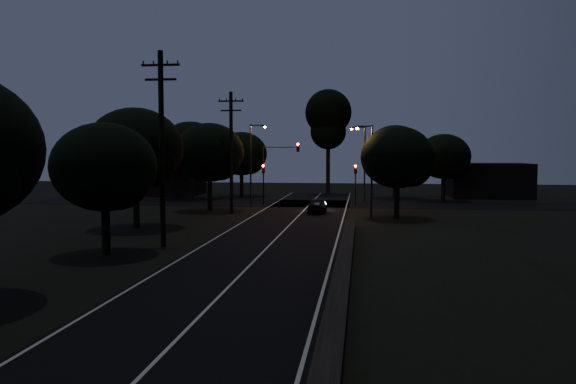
# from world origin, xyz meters

# --- Properties ---
(ground) EXTENTS (160.00, 160.00, 0.00)m
(ground) POSITION_xyz_m (0.00, 0.00, 0.00)
(ground) COLOR black
(road_surface) EXTENTS (60.00, 70.00, 0.03)m
(road_surface) POSITION_xyz_m (0.00, 31.12, 0.01)
(road_surface) COLOR black
(road_surface) RESTS_ON ground
(retaining_wall) EXTENTS (6.93, 26.00, 1.60)m
(retaining_wall) POSITION_xyz_m (7.74, 3.00, 0.62)
(retaining_wall) COLOR black
(retaining_wall) RESTS_ON ground
(utility_pole_mid) EXTENTS (2.20, 0.30, 11.00)m
(utility_pole_mid) POSITION_xyz_m (-6.00, 15.00, 5.74)
(utility_pole_mid) COLOR black
(utility_pole_mid) RESTS_ON ground
(utility_pole_far) EXTENTS (2.20, 0.30, 10.50)m
(utility_pole_far) POSITION_xyz_m (-6.00, 32.00, 5.48)
(utility_pole_far) COLOR black
(utility_pole_far) RESTS_ON ground
(tree_left_b) EXTENTS (5.42, 5.42, 6.89)m
(tree_left_b) POSITION_xyz_m (-7.81, 11.89, 4.47)
(tree_left_b) COLOR black
(tree_left_b) RESTS_ON ground
(tree_left_c) EXTENTS (6.68, 6.68, 8.44)m
(tree_left_c) POSITION_xyz_m (-10.26, 21.86, 5.45)
(tree_left_c) COLOR black
(tree_left_c) RESTS_ON ground
(tree_left_d) EXTENTS (6.28, 6.28, 7.97)m
(tree_left_d) POSITION_xyz_m (-8.28, 33.87, 5.16)
(tree_left_d) COLOR black
(tree_left_d) RESTS_ON ground
(tree_far_nw) EXTENTS (6.08, 6.08, 7.71)m
(tree_far_nw) POSITION_xyz_m (-8.78, 49.88, 4.99)
(tree_far_nw) COLOR black
(tree_far_nw) RESTS_ON ground
(tree_far_w) EXTENTS (6.88, 6.88, 8.77)m
(tree_far_w) POSITION_xyz_m (-13.76, 45.86, 5.70)
(tree_far_w) COLOR black
(tree_far_w) RESTS_ON ground
(tree_far_ne) EXTENTS (6.64, 6.64, 8.40)m
(tree_far_ne) POSITION_xyz_m (9.24, 49.87, 5.44)
(tree_far_ne) COLOR black
(tree_far_ne) RESTS_ON ground
(tree_far_e) EXTENTS (5.74, 5.74, 7.28)m
(tree_far_e) POSITION_xyz_m (14.20, 46.88, 4.72)
(tree_far_e) COLOR black
(tree_far_e) RESTS_ON ground
(tree_right_a) EXTENTS (5.82, 5.82, 7.40)m
(tree_right_a) POSITION_xyz_m (8.21, 29.88, 4.80)
(tree_right_a) COLOR black
(tree_right_a) RESTS_ON ground
(tall_pine) EXTENTS (5.78, 5.78, 13.13)m
(tall_pine) POSITION_xyz_m (1.00, 55.00, 9.46)
(tall_pine) COLOR black
(tall_pine) RESTS_ON ground
(building_left) EXTENTS (10.00, 8.00, 4.40)m
(building_left) POSITION_xyz_m (-20.00, 52.00, 2.20)
(building_left) COLOR black
(building_left) RESTS_ON ground
(building_right) EXTENTS (9.00, 7.00, 4.00)m
(building_right) POSITION_xyz_m (20.00, 53.00, 2.00)
(building_right) COLOR black
(building_right) RESTS_ON ground
(signal_left) EXTENTS (0.28, 0.35, 4.10)m
(signal_left) POSITION_xyz_m (-4.60, 39.99, 2.84)
(signal_left) COLOR black
(signal_left) RESTS_ON ground
(signal_right) EXTENTS (0.28, 0.35, 4.10)m
(signal_right) POSITION_xyz_m (4.60, 39.99, 2.84)
(signal_right) COLOR black
(signal_right) RESTS_ON ground
(signal_mast) EXTENTS (3.70, 0.35, 6.25)m
(signal_mast) POSITION_xyz_m (-2.91, 39.99, 4.34)
(signal_mast) COLOR black
(signal_mast) RESTS_ON ground
(streetlight_a) EXTENTS (1.66, 0.26, 8.00)m
(streetlight_a) POSITION_xyz_m (-5.31, 38.00, 4.64)
(streetlight_a) COLOR black
(streetlight_a) RESTS_ON ground
(streetlight_b) EXTENTS (1.66, 0.26, 8.00)m
(streetlight_b) POSITION_xyz_m (5.31, 44.00, 4.64)
(streetlight_b) COLOR black
(streetlight_b) RESTS_ON ground
(streetlight_c) EXTENTS (1.46, 0.26, 7.50)m
(streetlight_c) POSITION_xyz_m (5.83, 30.00, 4.35)
(streetlight_c) COLOR black
(streetlight_c) RESTS_ON ground
(car) EXTENTS (1.60, 3.92, 1.33)m
(car) POSITION_xyz_m (1.36, 33.38, 0.67)
(car) COLOR black
(car) RESTS_ON ground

